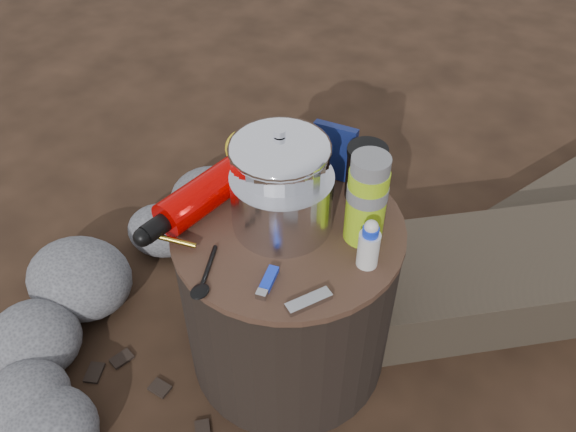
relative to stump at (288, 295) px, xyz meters
The scene contains 14 objects.
ground 0.23m from the stump, ahead, with size 60.00×60.00×0.00m, color black.
stump is the anchor object (origin of this frame).
rock_ring 0.43m from the stump, 168.48° to the right, with size 0.44×0.96×0.19m, color #555559, non-canonical shape.
foil_windscreen 0.29m from the stump, 165.83° to the left, with size 0.21×0.21×0.13m, color silver.
camping_pot 0.33m from the stump, 137.53° to the left, with size 0.20×0.20×0.20m, color white.
fuel_bottle 0.32m from the stump, behind, with size 0.08×0.33×0.08m, color #CD0100, non-canonical shape.
thermos 0.36m from the stump, 17.73° to the left, with size 0.08×0.08×0.20m, color #A0CF18.
travel_mug 0.35m from the stump, 59.41° to the left, with size 0.08×0.08×0.12m, color black.
stuff_sack 0.35m from the stump, 138.83° to the left, with size 0.15×0.12×0.10m, color yellow.
food_pouch 0.35m from the stump, 87.89° to the left, with size 0.10×0.02×0.13m, color #0F1950.
lighter 0.28m from the stump, 75.43° to the right, with size 0.02×0.08×0.01m, color #1636E2.
multitool 0.31m from the stump, 51.44° to the right, with size 0.02×0.09×0.01m, color #ACADB1.
spork 0.30m from the stump, 114.29° to the right, with size 0.03×0.13×0.01m, color black, non-canonical shape.
squeeze_bottle 0.33m from the stump, ahead, with size 0.04×0.04×0.10m, color silver.
Camera 1 is at (0.42, -0.78, 1.31)m, focal length 36.92 mm.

